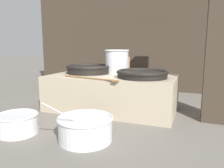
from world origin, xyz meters
name	(u,v)px	position (x,y,z in m)	size (l,w,h in m)	color
ground_plane	(112,109)	(0.00, 0.00, 0.00)	(60.00, 60.00, 0.00)	#666059
back_wall	(140,40)	(0.00, 2.97, 1.87)	(8.68, 0.24, 3.75)	#382D23
support_pillar	(220,34)	(2.42, -0.03, 1.87)	(0.52, 0.52, 3.75)	#382D23
hearth_platform	(112,92)	(0.00, 0.00, 0.44)	(3.20, 1.74, 0.89)	tan
giant_wok_near	(89,69)	(-0.77, 0.21, 1.01)	(1.21, 1.21, 0.23)	black
giant_wok_far	(142,74)	(0.81, -0.12, 0.98)	(1.22, 1.22, 0.18)	black
stock_pot	(117,61)	(-0.05, 0.52, 1.22)	(0.68, 0.68, 0.64)	#B7B7BC
stirring_paddle	(92,78)	(-0.19, -0.78, 0.91)	(1.50, 0.39, 0.04)	brown
cook	(124,72)	(-0.11, 1.31, 0.82)	(0.43, 0.60, 1.51)	#9E7551
prep_bowl_vegetables	(85,127)	(0.26, -1.98, 0.23)	(0.97, 1.19, 0.82)	silver
prep_bowl_meat	(18,123)	(-1.07, -2.16, 0.21)	(0.77, 0.77, 0.38)	silver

